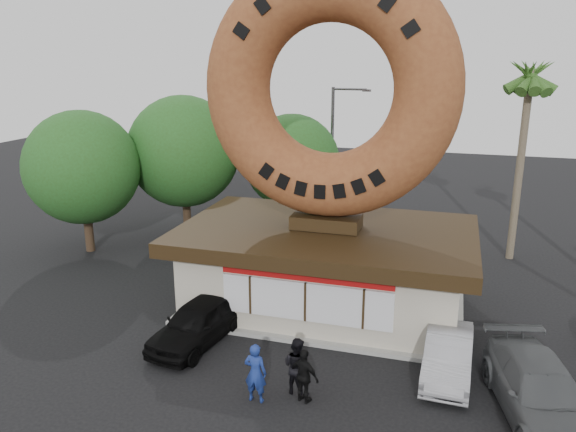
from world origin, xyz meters
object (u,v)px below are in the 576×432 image
(person_right, at_px, (304,376))
(car_silver, at_px, (448,355))
(street_lamp, at_px, (334,152))
(person_left, at_px, (255,373))
(person_center, at_px, (297,366))
(giant_donut, at_px, (329,90))
(car_black, at_px, (197,323))
(car_grey, at_px, (540,392))
(donut_shop, at_px, (326,265))

(person_right, xyz_separation_m, car_silver, (3.92, 2.72, -0.17))
(street_lamp, relative_size, person_left, 4.40)
(person_center, relative_size, car_silver, 0.44)
(giant_donut, relative_size, car_silver, 2.32)
(person_center, bearing_deg, car_black, -6.21)
(car_silver, xyz_separation_m, car_grey, (2.48, -1.54, 0.11))
(donut_shop, relative_size, car_black, 2.57)
(person_right, bearing_deg, person_center, -27.16)
(donut_shop, height_order, car_grey, donut_shop)
(car_silver, distance_m, car_grey, 2.92)
(person_center, xyz_separation_m, car_black, (-4.12, 1.94, -0.14))
(person_left, bearing_deg, car_silver, -149.06)
(person_center, bearing_deg, street_lamp, -62.53)
(person_left, bearing_deg, street_lamp, -84.66)
(car_grey, bearing_deg, street_lamp, 108.07)
(donut_shop, distance_m, street_lamp, 10.54)
(street_lamp, xyz_separation_m, person_left, (1.36, -16.77, -3.57))
(car_grey, bearing_deg, car_silver, 135.36)
(donut_shop, bearing_deg, car_silver, -37.48)
(person_center, bearing_deg, giant_donut, -66.00)
(person_center, bearing_deg, car_grey, -154.19)
(street_lamp, xyz_separation_m, car_grey, (9.13, -15.22, -3.71))
(giant_donut, xyz_separation_m, car_grey, (7.27, -5.22, -7.70))
(giant_donut, xyz_separation_m, car_black, (-3.60, -4.08, -7.73))
(person_right, bearing_deg, donut_shop, -61.14)
(giant_donut, relative_size, street_lamp, 1.17)
(person_right, relative_size, car_black, 0.38)
(person_left, xyz_separation_m, person_right, (1.36, 0.36, -0.08))
(person_right, height_order, car_black, person_right)
(giant_donut, distance_m, car_black, 9.45)
(car_black, height_order, car_silver, car_black)
(street_lamp, relative_size, person_right, 4.82)
(person_right, bearing_deg, person_left, 35.89)
(car_black, bearing_deg, car_grey, 3.55)
(car_silver, bearing_deg, giant_donut, 144.16)
(giant_donut, relative_size, car_black, 2.14)
(donut_shop, distance_m, giant_donut, 6.70)
(person_left, distance_m, car_grey, 7.92)
(car_black, bearing_deg, street_lamp, 92.47)
(person_right, bearing_deg, car_black, -6.36)
(giant_donut, bearing_deg, donut_shop, -90.00)
(donut_shop, height_order, person_center, donut_shop)
(person_left, distance_m, car_silver, 6.12)
(street_lamp, bearing_deg, car_black, -97.06)
(person_center, xyz_separation_m, car_silver, (4.26, 2.34, -0.22))
(street_lamp, bearing_deg, giant_donut, -79.49)
(giant_donut, bearing_deg, street_lamp, 100.51)
(donut_shop, distance_m, person_left, 6.82)
(person_left, xyz_separation_m, car_black, (-3.11, 2.68, -0.17))
(street_lamp, distance_m, person_center, 16.60)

